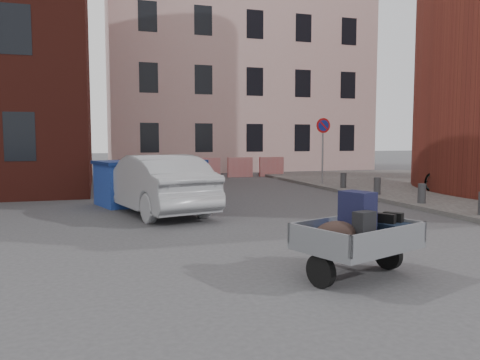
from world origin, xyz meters
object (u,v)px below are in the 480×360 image
object	(u,v)px
trailer	(357,235)
silver_car	(155,184)
dumpster	(151,182)
bicycle	(441,176)

from	to	relation	value
trailer	silver_car	bearing A→B (deg)	86.42
dumpster	bicycle	distance (m)	10.16
dumpster	trailer	bearing A→B (deg)	-94.94
trailer	silver_car	size ratio (longest dim) A/B	0.43
dumpster	bicycle	bearing A→B (deg)	-19.79
silver_car	bicycle	distance (m)	10.35
dumpster	silver_car	bearing A→B (deg)	-110.28
dumpster	silver_car	size ratio (longest dim) A/B	0.74
dumpster	bicycle	xyz separation A→B (m)	(10.15, -0.45, -0.04)
trailer	dumpster	distance (m)	8.74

